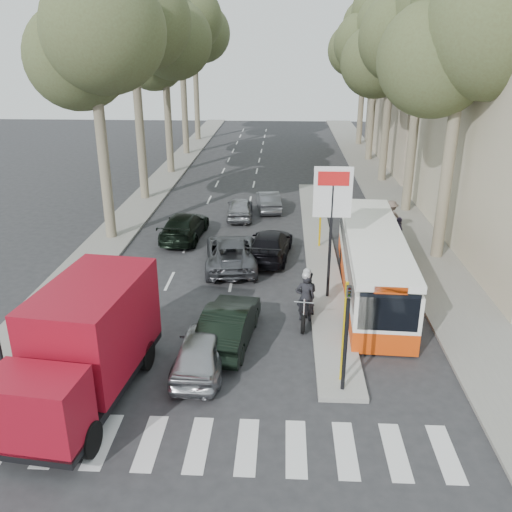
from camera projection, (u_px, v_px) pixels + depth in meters
The scene contains 29 objects.
ground at pixel (240, 363), 18.12m from camera, with size 120.00×120.00×0.00m, color #28282B.
sidewalk_right at pixel (379, 183), 40.90m from camera, with size 3.20×70.00×0.12m, color gray.
median_left at pixel (170, 172), 44.49m from camera, with size 2.40×64.00×0.12m, color gray.
traffic_island at pixel (319, 247), 28.15m from camera, with size 1.50×26.00×0.16m, color gray.
building_far at pixel (452, 67), 46.01m from camera, with size 11.00×20.00×16.00m, color #B7A88E.
billboard at pixel (332, 214), 21.24m from camera, with size 1.50×12.10×5.60m.
traffic_light_island at pixel (347, 321), 15.66m from camera, with size 0.16×0.41×3.60m.
tree_l_a at pixel (94, 34), 25.93m from camera, with size 7.40×7.20×14.10m.
tree_l_b at pixel (134, 23), 33.11m from camera, with size 7.40×7.20×14.88m.
tree_l_c at pixel (166, 42), 40.91m from camera, with size 7.40×7.20×13.71m.
tree_l_d at pixel (182, 21), 47.71m from camera, with size 7.40×7.20×15.66m.
tree_l_e at pixel (195, 35), 55.52m from camera, with size 7.40×7.20×14.49m.
tree_r_a at pixel (468, 33), 23.25m from camera, with size 7.40×7.20×14.10m.
tree_r_b at pixel (428, 15), 30.30m from camera, with size 7.40×7.20×15.27m.
tree_r_c at pixel (394, 47), 38.37m from camera, with size 7.40×7.20×13.32m.
tree_r_d at pixel (379, 28), 45.29m from camera, with size 7.40×7.20×14.88m.
tree_r_e at pixel (367, 38), 52.97m from camera, with size 7.40×7.20×14.10m.
silver_hatchback at pixel (201, 351), 17.56m from camera, with size 1.60×3.98×1.36m, color #A3A4AB.
dark_hatchback at pixel (229, 324), 19.13m from camera, with size 1.56×4.49×1.48m, color black.
queue_car_a at pixel (231, 252), 25.70m from camera, with size 2.34×5.07×1.41m, color #494B51.
queue_car_b at pixel (270, 245), 26.76m from camera, with size 1.92×4.72×1.37m, color black.
queue_car_c at pixel (240, 208), 32.83m from camera, with size 1.52×3.77×1.29m, color gray.
queue_car_d at pixel (268, 201), 34.40m from camera, with size 1.30×3.74×1.23m, color #4F5157.
queue_car_e at pixel (184, 226), 29.37m from camera, with size 1.97×4.85×1.41m, color black.
red_truck at pixel (86, 344), 15.77m from camera, with size 3.15×6.69×3.44m.
city_bus at pixel (372, 262), 22.68m from camera, with size 2.74×10.46×2.73m.
motorcycle at pixel (306, 296), 20.69m from camera, with size 0.95×2.46×2.09m.
pedestrian_near at pixel (398, 233), 27.49m from camera, with size 0.99×0.49×1.70m, color #3A2E46.
pedestrian_far at pixel (391, 218), 29.42m from camera, with size 1.26×0.56×1.96m, color #67574D.
Camera 1 is at (1.33, -15.48, 10.00)m, focal length 38.00 mm.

